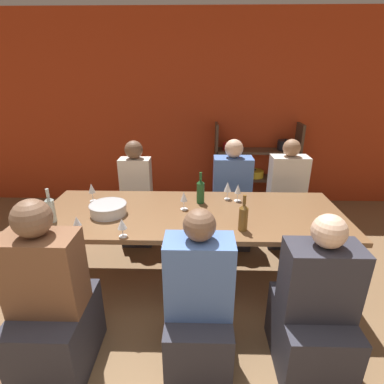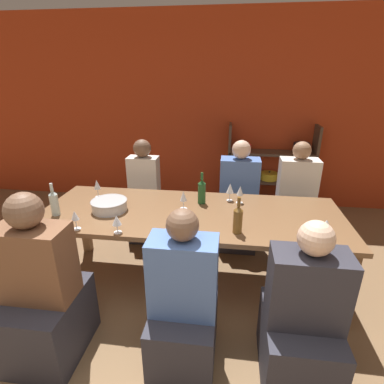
{
  "view_description": "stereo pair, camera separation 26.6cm",
  "coord_description": "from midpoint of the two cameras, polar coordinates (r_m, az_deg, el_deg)",
  "views": [
    {
      "loc": [
        0.09,
        -0.62,
        1.89
      ],
      "look_at": [
        0.02,
        1.85,
        0.9
      ],
      "focal_mm": 28.0,
      "sensor_mm": 36.0,
      "label": 1
    },
    {
      "loc": [
        0.35,
        -0.6,
        1.89
      ],
      "look_at": [
        0.02,
        1.85,
        0.9
      ],
      "focal_mm": 28.0,
      "sensor_mm": 36.0,
      "label": 2
    }
  ],
  "objects": [
    {
      "name": "wine_glass_white_b",
      "position": [
        2.65,
        -4.45,
        -1.04
      ],
      "size": [
        0.07,
        0.07,
        0.17
      ],
      "color": "white",
      "rests_on": "dining_table"
    },
    {
      "name": "person_near_b",
      "position": [
        2.22,
        18.7,
        -21.53
      ],
      "size": [
        0.45,
        0.57,
        1.14
      ],
      "color": "#2D2D38",
      "rests_on": "ground_plane"
    },
    {
      "name": "wine_glass_white_a",
      "position": [
        2.86,
        4.17,
        0.85
      ],
      "size": [
        0.07,
        0.07,
        0.17
      ],
      "color": "white",
      "rests_on": "dining_table"
    },
    {
      "name": "person_near_c",
      "position": [
        2.33,
        -28.28,
        -19.53
      ],
      "size": [
        0.45,
        0.57,
        1.24
      ],
      "color": "#2D2D38",
      "rests_on": "ground_plane"
    },
    {
      "name": "wine_glass_red_a",
      "position": [
        2.3,
        -16.48,
        -6.02
      ],
      "size": [
        0.07,
        0.07,
        0.15
      ],
      "color": "white",
      "rests_on": "dining_table"
    },
    {
      "name": "person_far_a",
      "position": [
        3.49,
        5.27,
        -2.79
      ],
      "size": [
        0.43,
        0.53,
        1.23
      ],
      "rotation": [
        0.0,
        0.0,
        3.14
      ],
      "color": "#2D2D38",
      "rests_on": "ground_plane"
    },
    {
      "name": "person_near_a",
      "position": [
        2.13,
        -2.58,
        -21.88
      ],
      "size": [
        0.43,
        0.54,
        1.16
      ],
      "color": "#2D2D38",
      "rests_on": "ground_plane"
    },
    {
      "name": "mixing_bowl",
      "position": [
        2.71,
        -18.42,
        -3.07
      ],
      "size": [
        0.32,
        0.32,
        0.1
      ],
      "color": "#B7BABC",
      "rests_on": "dining_table"
    },
    {
      "name": "dining_table",
      "position": [
        2.67,
        -2.93,
        -5.38
      ],
      "size": [
        2.64,
        0.98,
        0.75
      ],
      "color": "brown",
      "rests_on": "ground_plane"
    },
    {
      "name": "person_far_b",
      "position": [
        3.58,
        -12.41,
        -2.4
      ],
      "size": [
        0.34,
        0.43,
        1.21
      ],
      "rotation": [
        0.0,
        0.0,
        3.14
      ],
      "color": "#2D2D38",
      "rests_on": "ground_plane"
    },
    {
      "name": "shelf_unit",
      "position": [
        4.52,
        10.15,
        3.32
      ],
      "size": [
        1.21,
        0.3,
        1.24
      ],
      "color": "#4C3828",
      "rests_on": "ground_plane"
    },
    {
      "name": "wine_bottle_amber",
      "position": [
        2.31,
        6.51,
        -4.76
      ],
      "size": [
        0.07,
        0.07,
        0.29
      ],
      "color": "brown",
      "rests_on": "dining_table"
    },
    {
      "name": "wine_glass_red_b",
      "position": [
        3.01,
        -21.01,
        0.51
      ],
      "size": [
        0.06,
        0.06,
        0.18
      ],
      "color": "white",
      "rests_on": "dining_table"
    },
    {
      "name": "wine_glass_empty_a",
      "position": [
        2.43,
        21.6,
        -4.74
      ],
      "size": [
        0.08,
        0.08,
        0.16
      ],
      "color": "white",
      "rests_on": "dining_table"
    },
    {
      "name": "wine_bottle_green",
      "position": [
        2.77,
        -1.11,
        0.18
      ],
      "size": [
        0.07,
        0.07,
        0.3
      ],
      "color": "#1E4C23",
      "rests_on": "dining_table"
    },
    {
      "name": "wall_back_red",
      "position": [
        4.48,
        -1.43,
        14.8
      ],
      "size": [
        8.8,
        0.06,
        2.7
      ],
      "color": "#B23819",
      "rests_on": "ground_plane"
    },
    {
      "name": "wine_glass_empty_b",
      "position": [
        2.43,
        -24.09,
        -5.29
      ],
      "size": [
        0.06,
        0.06,
        0.16
      ],
      "color": "white",
      "rests_on": "dining_table"
    },
    {
      "name": "wine_glass_empty_c",
      "position": [
        2.83,
        6.09,
        0.46
      ],
      "size": [
        0.06,
        0.06,
        0.17
      ],
      "color": "white",
      "rests_on": "dining_table"
    },
    {
      "name": "person_far_c",
      "position": [
        3.63,
        15.22,
        -2.52
      ],
      "size": [
        0.41,
        0.51,
        1.23
      ],
      "rotation": [
        0.0,
        0.0,
        3.14
      ],
      "color": "#2D2D38",
      "rests_on": "ground_plane"
    },
    {
      "name": "wine_bottle_dark",
      "position": [
        2.74,
        -27.94,
        -2.88
      ],
      "size": [
        0.07,
        0.07,
        0.29
      ],
      "color": "#B2C6C1",
      "rests_on": "dining_table"
    }
  ]
}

